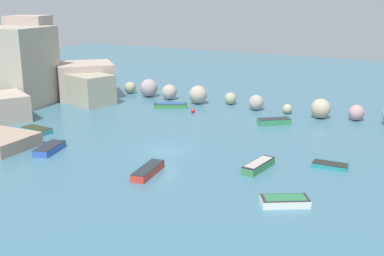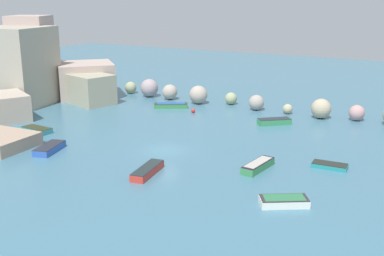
% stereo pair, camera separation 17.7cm
% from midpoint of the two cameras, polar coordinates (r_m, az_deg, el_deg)
% --- Properties ---
extents(cove_water, '(160.00, 160.00, 0.00)m').
position_cam_midpoint_polar(cove_water, '(46.87, -3.24, -2.65)').
color(cove_water, '#3F6E84').
rests_on(cove_water, ground).
extents(cliff_headland_left, '(23.09, 24.04, 11.82)m').
position_cam_midpoint_polar(cliff_headland_left, '(72.24, -18.46, 6.61)').
color(cliff_headland_left, '#B29F8E').
rests_on(cliff_headland_left, ground).
extents(rock_breakwater, '(39.99, 3.94, 2.64)m').
position_cam_midpoint_polar(rock_breakwater, '(64.71, 5.41, 3.45)').
color(rock_breakwater, '#9FA47C').
rests_on(rock_breakwater, ground).
extents(channel_buoy, '(0.52, 0.52, 0.52)m').
position_cam_midpoint_polar(channel_buoy, '(61.61, 0.03, 2.06)').
color(channel_buoy, red).
rests_on(channel_buoy, cove_water).
extents(moored_boat_0, '(4.59, 3.51, 0.59)m').
position_cam_midpoint_polar(moored_boat_0, '(64.52, -2.65, 2.71)').
color(moored_boat_0, '#3A8445').
rests_on(moored_boat_0, cove_water).
extents(moored_boat_1, '(1.96, 4.49, 0.65)m').
position_cam_midpoint_polar(moored_boat_1, '(40.70, -5.39, -5.08)').
color(moored_boat_1, red).
rests_on(moored_boat_1, cove_water).
extents(moored_boat_2, '(3.78, 3.59, 0.69)m').
position_cam_midpoint_polar(moored_boat_2, '(56.91, 9.65, 0.79)').
color(moored_boat_2, '#358D54').
rests_on(moored_boat_2, cove_water).
extents(moored_boat_3, '(1.55, 4.18, 0.69)m').
position_cam_midpoint_polar(moored_boat_3, '(42.00, 7.79, -4.44)').
color(moored_boat_3, '#3B884F').
rests_on(moored_boat_3, cove_water).
extents(moored_boat_4, '(3.72, 3.14, 0.62)m').
position_cam_midpoint_polar(moored_boat_4, '(35.43, 10.84, -8.52)').
color(moored_boat_4, white).
rests_on(moored_boat_4, cove_water).
extents(moored_boat_5, '(3.07, 1.51, 0.42)m').
position_cam_midpoint_polar(moored_boat_5, '(43.74, 15.98, -4.30)').
color(moored_boat_5, teal).
rests_on(moored_boat_5, cove_water).
extents(moored_boat_6, '(3.58, 1.72, 0.58)m').
position_cam_midpoint_polar(moored_boat_6, '(55.43, -18.08, -0.22)').
color(moored_boat_6, teal).
rests_on(moored_boat_6, cove_water).
extents(moored_boat_7, '(2.59, 4.13, 0.64)m').
position_cam_midpoint_polar(moored_boat_7, '(48.30, -16.69, -2.35)').
color(moored_boat_7, '#325BB8').
rests_on(moored_boat_7, cove_water).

